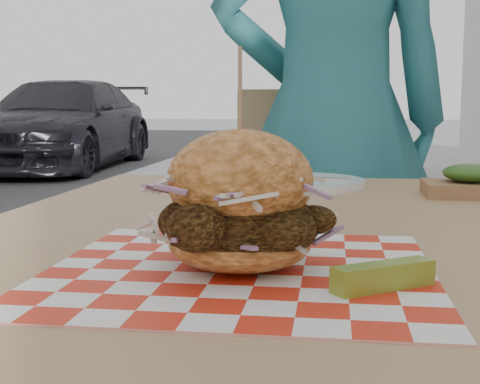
% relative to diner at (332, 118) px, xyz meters
% --- Properties ---
extents(diner, '(0.69, 0.50, 1.74)m').
position_rel_diner_xyz_m(diner, '(0.00, 0.00, 0.00)').
color(diner, '#2A737A').
rests_on(diner, ground).
extents(car_dark, '(1.93, 4.40, 1.26)m').
position_rel_diner_xyz_m(car_dark, '(-3.82, 7.34, -0.24)').
color(car_dark, black).
rests_on(car_dark, ground).
extents(patio_table, '(0.80, 1.20, 0.75)m').
position_rel_diner_xyz_m(patio_table, '(-0.07, -0.93, -0.20)').
color(patio_table, tan).
rests_on(patio_table, ground).
extents(patio_chair, '(0.44, 0.45, 0.95)m').
position_rel_diner_xyz_m(patio_chair, '(-0.07, 0.13, -0.32)').
color(patio_chair, tan).
rests_on(patio_chair, ground).
extents(paper_liner, '(0.36, 0.36, 0.00)m').
position_rel_diner_xyz_m(paper_liner, '(-0.08, -1.15, -0.12)').
color(paper_liner, red).
rests_on(paper_liner, patio_table).
extents(sandwich, '(0.18, 0.18, 0.21)m').
position_rel_diner_xyz_m(sandwich, '(-0.08, -1.15, -0.06)').
color(sandwich, '#E58C40').
rests_on(sandwich, paper_liner).
extents(pickle_spear, '(0.09, 0.07, 0.02)m').
position_rel_diner_xyz_m(pickle_spear, '(0.05, -1.21, -0.11)').
color(pickle_spear, olive).
rests_on(pickle_spear, paper_liner).
extents(place_setting, '(0.27, 0.27, 0.02)m').
position_rel_diner_xyz_m(place_setting, '(-0.07, -0.49, -0.11)').
color(place_setting, white).
rests_on(place_setting, patio_table).
extents(kraft_tray, '(0.15, 0.12, 0.06)m').
position_rel_diner_xyz_m(kraft_tray, '(0.24, -0.59, -0.10)').
color(kraft_tray, olive).
rests_on(kraft_tray, patio_table).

